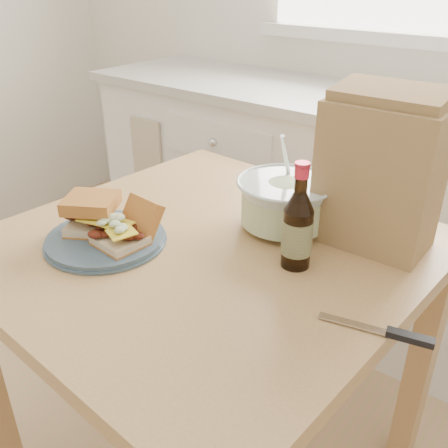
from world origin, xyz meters
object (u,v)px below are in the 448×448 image
Objects in this scene: beer_bottle at (298,229)px; paper_bag at (379,176)px; plate at (106,239)px; coleslaw_bowl at (285,204)px; dining_table at (207,283)px.

beer_bottle is 0.72× the size of paper_bag.
beer_bottle reaches higher than plate.
coleslaw_bowl is at bearing 130.09° from beer_bottle.
plate reaches higher than dining_table.
plate is at bearing -130.83° from coleslaw_bowl.
coleslaw_bowl is 0.73× the size of paper_bag.
plate is 1.16× the size of beer_bottle.
beer_bottle is at bearing 25.81° from plate.
dining_table is 0.28m from coleslaw_bowl.
paper_bag reaches higher than coleslaw_bowl.
plate is at bearing -141.88° from paper_bag.
paper_bag reaches higher than dining_table.
coleslaw_bowl reaches higher than plate.
paper_bag is (0.49, 0.40, 0.16)m from plate.
paper_bag is (0.20, 0.07, 0.10)m from coleslaw_bowl.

